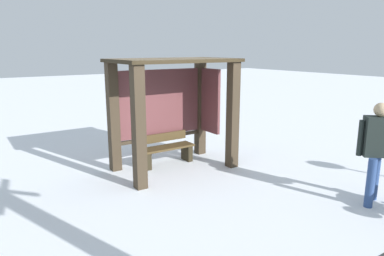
# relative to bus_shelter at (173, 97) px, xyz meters

# --- Properties ---
(ground_plane) EXTENTS (60.00, 60.00, 0.00)m
(ground_plane) POSITION_rel_bus_shelter_xyz_m (-0.09, -0.17, -1.58)
(ground_plane) COLOR white
(bus_shelter) EXTENTS (2.62, 1.58, 2.43)m
(bus_shelter) POSITION_rel_bus_shelter_xyz_m (0.00, 0.00, 0.00)
(bus_shelter) COLOR #392D20
(bus_shelter) RESTS_ON ground
(bench_left_inside) EXTENTS (1.29, 0.40, 0.71)m
(bench_left_inside) POSITION_rel_bus_shelter_xyz_m (-0.09, 0.18, -1.25)
(bench_left_inside) COLOR #47371E
(bench_left_inside) RESTS_ON ground
(person_walking) EXTENTS (0.57, 0.49, 1.77)m
(person_walking) POSITION_rel_bus_shelter_xyz_m (1.80, -3.66, -0.53)
(person_walking) COLOR #1F2825
(person_walking) RESTS_ON ground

